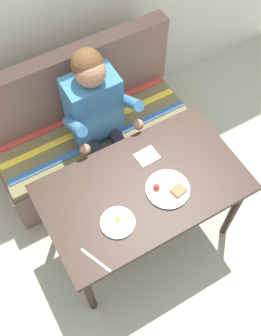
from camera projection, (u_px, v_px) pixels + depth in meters
ground_plane at (141, 233)px, 2.96m from camera, size 8.00×8.00×0.00m
table at (143, 193)px, 2.40m from camera, size 1.20×0.70×0.73m
couch at (90, 134)px, 3.01m from camera, size 1.44×0.56×1.00m
person at (98, 115)px, 2.58m from camera, size 0.45×0.61×1.21m
plate_breakfast at (169, 189)px, 2.31m from camera, size 0.26×0.26×0.05m
plate_eggs at (118, 222)px, 2.20m from camera, size 0.19×0.19×0.04m
napkin at (147, 156)px, 2.43m from camera, size 0.14×0.12×0.01m
knife at (96, 260)px, 2.10m from camera, size 0.09×0.19×0.00m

